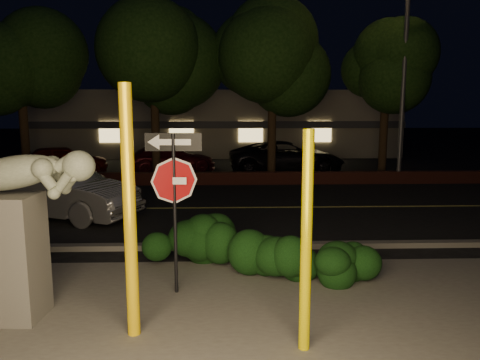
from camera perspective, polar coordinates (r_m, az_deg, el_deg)
name	(u,v)px	position (r m, az deg, el deg)	size (l,w,h in m)	color
ground	(212,191)	(17.46, -3.42, -1.29)	(90.00, 90.00, 0.00)	black
patio	(192,333)	(6.95, -5.82, -18.07)	(14.00, 6.00, 0.02)	#4C4944
road	(210,208)	(14.52, -3.72, -3.44)	(80.00, 8.00, 0.01)	black
lane_marking	(210,208)	(14.52, -3.72, -3.39)	(80.00, 0.12, 0.01)	#B5AB48
curb	(204,246)	(10.54, -4.40, -8.05)	(80.00, 0.25, 0.12)	#4C4944
brick_wall	(213,178)	(18.70, -3.33, 0.20)	(40.00, 0.35, 0.50)	#4B1F18
parking_lot	(215,166)	(24.37, -3.01, 1.74)	(40.00, 12.00, 0.01)	black
building	(217,122)	(32.17, -2.79, 7.14)	(22.00, 10.20, 4.00)	gray
tree_far_a	(18,51)	(21.96, -25.40, 14.01)	(4.60, 4.60, 7.43)	black
tree_far_b	(153,35)	(20.77, -10.59, 17.03)	(5.20, 5.20, 8.41)	black
tree_far_c	(273,44)	(20.21, 4.02, 16.26)	(4.80, 4.80, 7.84)	black
tree_far_d	(388,51)	(21.75, 17.55, 14.72)	(4.40, 4.40, 7.42)	black
yellow_pole_left	(130,214)	(6.45, -13.30, -4.08)	(0.17, 0.17, 3.47)	yellow
yellow_pole_right	(306,243)	(6.03, 8.08, -7.66)	(0.14, 0.14, 2.90)	#EDD800
signpost	(174,181)	(7.75, -8.04, -0.14)	(0.93, 0.09, 2.73)	black
sculpture	(14,217)	(7.56, -25.80, -4.09)	(2.38, 0.79, 2.55)	#4C4944
hedge_center	(188,239)	(9.50, -6.39, -7.14)	(1.99, 0.93, 1.04)	black
hedge_right	(276,253)	(8.65, 4.37, -8.85)	(1.56, 0.83, 1.02)	black
hedge_far_right	(340,257)	(8.71, 12.13, -9.14)	(1.37, 0.86, 0.95)	black
streetlight	(401,48)	(19.86, 19.00, 14.95)	(1.34, 0.44, 8.96)	#48484C
silver_sedan	(58,191)	(14.09, -21.27, -1.28)	(1.63, 4.67, 1.54)	#B9BABE
parked_car_red	(62,160)	(22.65, -20.85, 2.28)	(1.60, 3.97, 1.35)	maroon
parked_car_darkred	(170,159)	(22.36, -8.57, 2.57)	(1.75, 4.31, 1.25)	#430B13
parked_car_dark	(286,157)	(21.94, 5.66, 2.80)	(2.45, 5.32, 1.48)	black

